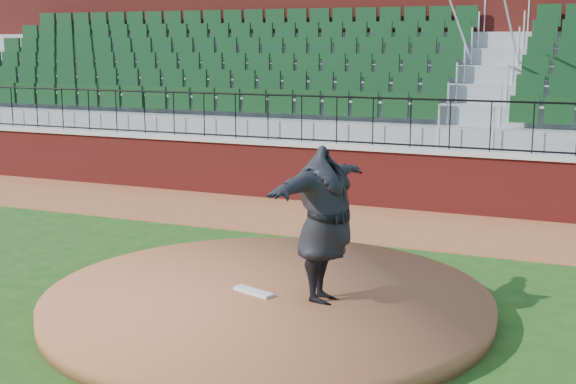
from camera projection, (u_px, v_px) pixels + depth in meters
name	position (u px, v px, depth m)	size (l,w,h in m)	color
ground	(243.00, 309.00, 10.17)	(90.00, 90.00, 0.00)	#1D4413
warning_track	(367.00, 222.00, 15.04)	(34.00, 3.20, 0.01)	brown
field_wall	(390.00, 179.00, 16.38)	(34.00, 0.35, 1.20)	maroon
wall_cap	(391.00, 149.00, 16.25)	(34.00, 0.45, 0.10)	#B7B7B7
wall_railing	(392.00, 122.00, 16.15)	(34.00, 0.05, 1.00)	black
seating_stands	(423.00, 91.00, 18.51)	(34.00, 5.10, 4.60)	gray
concourse_wall	(448.00, 68.00, 20.96)	(34.00, 0.50, 5.50)	maroon
pitchers_mound	(267.00, 302.00, 10.09)	(5.79, 5.79, 0.25)	brown
pitching_rubber	(253.00, 292.00, 10.03)	(0.60, 0.15, 0.04)	silver
pitcher	(325.00, 225.00, 9.54)	(2.42, 0.66, 1.97)	black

